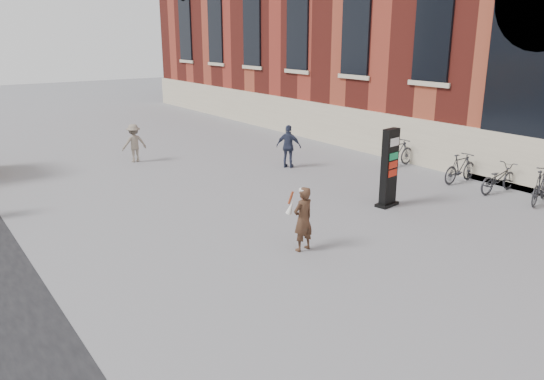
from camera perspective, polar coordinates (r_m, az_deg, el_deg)
ground at (r=12.37m, az=2.04°, el=-7.16°), size 100.00×100.00×0.00m
info_pylon at (r=15.93m, az=12.49°, el=2.33°), size 0.79×0.48×2.33m
woman at (r=12.45m, az=3.33°, el=-3.04°), size 0.63×0.58×1.56m
pedestrian_b at (r=21.88m, az=-14.61°, el=4.91°), size 1.00×0.61×1.52m
pedestrian_c at (r=20.23m, az=1.81°, el=4.70°), size 0.90×1.01×1.65m
bike_3 at (r=17.93m, az=26.91°, el=0.39°), size 1.85×0.98×1.07m
bike_4 at (r=18.59m, az=23.16°, el=1.17°), size 1.79×0.64×0.93m
bike_5 at (r=19.34m, az=19.59°, el=2.24°), size 1.71×0.52×1.02m
bike_7 at (r=21.03m, az=13.36°, el=3.90°), size 1.78×0.53×1.06m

